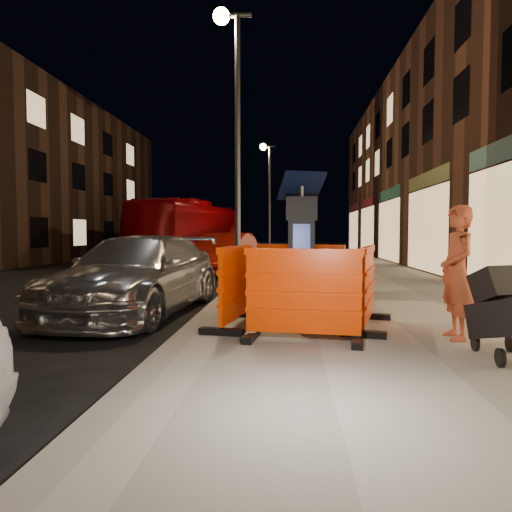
# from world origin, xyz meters

# --- Properties ---
(ground_plane) EXTENTS (120.00, 120.00, 0.00)m
(ground_plane) POSITION_xyz_m (0.00, 0.00, 0.00)
(ground_plane) COLOR black
(ground_plane) RESTS_ON ground
(sidewalk) EXTENTS (6.00, 60.00, 0.15)m
(sidewalk) POSITION_xyz_m (3.00, 0.00, 0.07)
(sidewalk) COLOR gray
(sidewalk) RESTS_ON ground
(kerb) EXTENTS (0.30, 60.00, 0.15)m
(kerb) POSITION_xyz_m (0.00, 0.00, 0.07)
(kerb) COLOR slate
(kerb) RESTS_ON ground
(parking_kiosk) EXTENTS (0.78, 0.78, 2.09)m
(parking_kiosk) POSITION_xyz_m (1.56, -0.34, 1.19)
(parking_kiosk) COLOR black
(parking_kiosk) RESTS_ON sidewalk
(barrier_front) EXTENTS (1.56, 0.80, 1.16)m
(barrier_front) POSITION_xyz_m (1.56, -1.29, 0.73)
(barrier_front) COLOR #E73300
(barrier_front) RESTS_ON sidewalk
(barrier_back) EXTENTS (1.60, 0.98, 1.16)m
(barrier_back) POSITION_xyz_m (1.56, 0.61, 0.73)
(barrier_back) COLOR #E73300
(barrier_back) RESTS_ON sidewalk
(barrier_kerbside) EXTENTS (0.87, 1.58, 1.16)m
(barrier_kerbside) POSITION_xyz_m (0.61, -0.34, 0.73)
(barrier_kerbside) COLOR #E73300
(barrier_kerbside) RESTS_ON sidewalk
(barrier_bldgside) EXTENTS (0.96, 1.60, 1.16)m
(barrier_bldgside) POSITION_xyz_m (2.51, -0.34, 0.73)
(barrier_bldgside) COLOR #E73300
(barrier_bldgside) RESTS_ON sidewalk
(car_silver) EXTENTS (2.50, 5.18, 1.45)m
(car_silver) POSITION_xyz_m (-1.44, 1.36, 0.00)
(car_silver) COLOR #BCBCC1
(car_silver) RESTS_ON ground
(car_red) EXTENTS (2.31, 4.74, 1.50)m
(car_red) POSITION_xyz_m (-1.00, 9.53, 0.00)
(car_red) COLOR #9B160C
(car_red) RESTS_ON ground
(bus_doubledecker) EXTENTS (4.57, 12.26, 3.34)m
(bus_doubledecker) POSITION_xyz_m (-4.59, 20.18, 0.00)
(bus_doubledecker) COLOR #91040B
(bus_doubledecker) RESTS_ON ground
(man) EXTENTS (0.44, 0.64, 1.71)m
(man) POSITION_xyz_m (3.52, -0.98, 1.01)
(man) COLOR #9D4225
(man) RESTS_ON sidewalk
(stroller) EXTENTS (0.76, 0.91, 0.97)m
(stroller) POSITION_xyz_m (3.72, -1.88, 0.63)
(stroller) COLOR black
(stroller) RESTS_ON sidewalk
(street_lamp_mid) EXTENTS (0.12, 0.12, 6.00)m
(street_lamp_mid) POSITION_xyz_m (0.25, 3.00, 3.15)
(street_lamp_mid) COLOR #3F3F44
(street_lamp_mid) RESTS_ON sidewalk
(street_lamp_far) EXTENTS (0.12, 0.12, 6.00)m
(street_lamp_far) POSITION_xyz_m (0.25, 18.00, 3.15)
(street_lamp_far) COLOR #3F3F44
(street_lamp_far) RESTS_ON sidewalk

